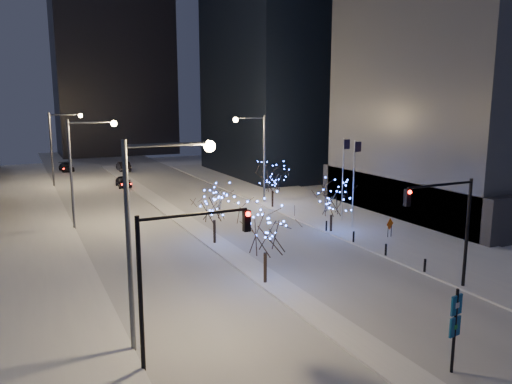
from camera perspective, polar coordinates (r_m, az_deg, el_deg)
ground at (r=27.41m, az=8.84°, el=-14.94°), size 160.00×160.00×0.00m
road at (r=58.24m, az=-11.03°, el=-1.26°), size 20.00×130.00×0.02m
median at (r=53.51m, az=-9.66°, el=-2.19°), size 2.00×80.00×0.15m
east_sidewalk at (r=51.11m, az=10.02°, el=-2.81°), size 10.00×90.00×0.15m
west_sidewalk at (r=41.89m, az=-24.46°, el=-6.59°), size 8.00×90.00×0.15m
midrise_block at (r=61.68m, az=26.50°, el=12.50°), size 30.00×22.00×30.00m
plinth at (r=62.36m, az=25.52°, el=0.53°), size 30.00×24.00×4.00m
horizon_block at (r=114.43m, az=-16.01°, el=14.80°), size 24.00×14.00×42.00m
street_lamp_w_near at (r=23.46m, az=-11.94°, el=-2.59°), size 4.40×0.56×10.00m
street_lamp_w_mid at (r=47.82m, az=-19.23°, el=3.67°), size 4.40×0.56×10.00m
street_lamp_w_far at (r=72.62m, az=-21.58°, el=5.68°), size 4.40×0.56×10.00m
street_lamp_east at (r=56.08m, az=0.11°, el=5.14°), size 3.90×0.56×10.00m
traffic_signal_west at (r=22.18m, az=-9.24°, el=-7.93°), size 5.26×0.43×7.00m
traffic_signal_east at (r=32.23m, az=21.29°, el=-2.69°), size 5.26×0.43×7.00m
flagpoles at (r=47.09m, az=10.54°, el=1.90°), size 1.35×2.60×8.00m
bollards at (r=40.47m, az=12.78°, el=-5.70°), size 0.16×12.16×0.90m
car_near at (r=69.99m, az=-14.92°, el=1.15°), size 1.90×4.39×1.48m
car_mid at (r=85.39m, az=-14.91°, el=2.84°), size 1.80×4.96×1.63m
car_far at (r=88.45m, az=-20.86°, el=2.67°), size 2.31×4.82×1.36m
holiday_tree_median_near at (r=31.52m, az=1.07°, el=-4.04°), size 4.69×4.69×5.68m
holiday_tree_median_far at (r=40.53m, az=-4.81°, el=-1.46°), size 4.03×4.03×4.74m
holiday_tree_plaza_near at (r=44.53m, az=8.65°, el=-0.86°), size 4.92×4.92×4.54m
holiday_tree_plaza_far at (r=54.06m, az=1.92°, el=1.63°), size 4.51×4.51×4.97m
wayfinding_sign at (r=23.63m, az=21.81°, el=-13.62°), size 0.69×0.19×3.85m
construction_sign at (r=44.04m, az=15.05°, el=-3.74°), size 0.96×0.34×1.65m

